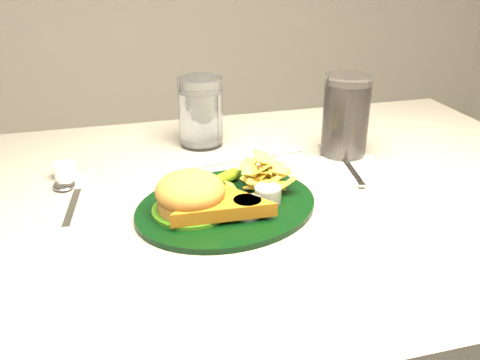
{
  "coord_description": "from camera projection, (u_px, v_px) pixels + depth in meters",
  "views": [
    {
      "loc": [
        -0.21,
        -0.74,
        1.13
      ],
      "look_at": [
        -0.03,
        -0.06,
        0.8
      ],
      "focal_mm": 40.0,
      "sensor_mm": 36.0,
      "label": 1
    }
  ],
  "objects": [
    {
      "name": "dinner_plate",
      "position": [
        227.0,
        190.0,
        0.8
      ],
      "size": [
        0.36,
        0.33,
        0.06
      ],
      "primitive_type": null,
      "rotation": [
        0.0,
        0.0,
        0.4
      ],
      "color": "black",
      "rests_on": "table"
    },
    {
      "name": "water_glass",
      "position": [
        201.0,
        112.0,
        1.03
      ],
      "size": [
        0.1,
        0.1,
        0.13
      ],
      "primitive_type": "cylinder",
      "rotation": [
        0.0,
        0.0,
        -0.23
      ],
      "color": "white",
      "rests_on": "table"
    },
    {
      "name": "cola_glass",
      "position": [
        346.0,
        117.0,
        0.97
      ],
      "size": [
        0.09,
        0.09,
        0.15
      ],
      "primitive_type": "cylinder",
      "rotation": [
        0.0,
        0.0,
        0.03
      ],
      "color": "black",
      "rests_on": "table"
    },
    {
      "name": "fork_napkin",
      "position": [
        349.0,
        168.0,
        0.94
      ],
      "size": [
        0.16,
        0.19,
        0.01
      ],
      "primitive_type": null,
      "rotation": [
        0.0,
        0.0,
        -0.17
      ],
      "color": "white",
      "rests_on": "table"
    },
    {
      "name": "spoon",
      "position": [
        72.0,
        206.0,
        0.81
      ],
      "size": [
        0.07,
        0.17,
        0.01
      ],
      "primitive_type": null,
      "rotation": [
        0.0,
        0.0,
        -0.13
      ],
      "color": "silver",
      "rests_on": "table"
    },
    {
      "name": "ramekin",
      "position": [
        65.0,
        171.0,
        0.91
      ],
      "size": [
        0.04,
        0.04,
        0.03
      ],
      "primitive_type": "cylinder",
      "rotation": [
        0.0,
        0.0,
        -0.12
      ],
      "color": "white",
      "rests_on": "table"
    },
    {
      "name": "wrapped_straw",
      "position": [
        250.0,
        157.0,
        0.99
      ],
      "size": [
        0.23,
        0.1,
        0.01
      ],
      "primitive_type": null,
      "rotation": [
        0.0,
        0.0,
        0.13
      ],
      "color": "white",
      "rests_on": "table"
    }
  ]
}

